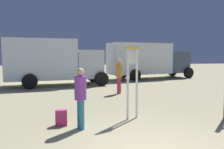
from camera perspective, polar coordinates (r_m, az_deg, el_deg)
The scene contains 6 objects.
standing_clock at distance 7.23m, azimuth 5.07°, elevation -0.02°, with size 0.45×0.26×2.31m.
person_near_clock at distance 6.32m, azimuth -7.85°, elevation -5.10°, with size 0.32×0.32×1.69m.
backpack at distance 6.87m, azimuth -12.51°, elevation -10.50°, with size 0.33×0.23×0.45m.
person_distant at distance 11.85m, azimuth 1.78°, elevation -0.05°, with size 0.34×0.34×1.78m.
box_truck_near at distance 15.40m, azimuth -14.62°, elevation 3.33°, with size 6.52×3.19×3.01m.
box_truck_far at distance 19.41m, azimuth 8.77°, elevation 3.69°, with size 7.58×3.76×2.94m.
Camera 1 is at (-1.83, -4.25, 2.05)m, focal length 36.73 mm.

